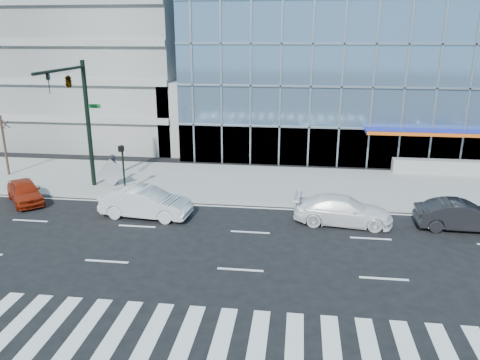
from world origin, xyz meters
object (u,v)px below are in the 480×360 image
object	(u,v)px
ped_signal_post	(123,161)
pedestrian	(114,169)
white_sedan	(146,203)
tilted_panel	(112,173)
street_tree_near	(1,124)
red_sedan	(25,191)
traffic_signal	(75,96)
dark_sedan	(462,216)
white_suv	(343,210)

from	to	relation	value
ped_signal_post	pedestrian	distance (m)	2.16
white_sedan	tilted_panel	world-z (taller)	tilted_panel
street_tree_near	red_sedan	bearing A→B (deg)	-49.04
ped_signal_post	tilted_panel	size ratio (longest dim) A/B	2.31
traffic_signal	dark_sedan	bearing A→B (deg)	-7.26
traffic_signal	tilted_panel	world-z (taller)	traffic_signal
street_tree_near	pedestrian	size ratio (longest dim) A/B	2.13
traffic_signal	ped_signal_post	bearing A→B (deg)	8.52
red_sedan	tilted_panel	xyz separation A→B (m)	(4.17, 3.15, 0.39)
red_sedan	ped_signal_post	bearing A→B (deg)	-19.05
ped_signal_post	white_sedan	xyz separation A→B (m)	(2.56, -3.55, -1.32)
dark_sedan	tilted_panel	size ratio (longest dim) A/B	3.51
ped_signal_post	street_tree_near	distance (m)	9.97
traffic_signal	white_suv	size ratio (longest dim) A/B	1.55
street_tree_near	red_sedan	size ratio (longest dim) A/B	1.07
street_tree_near	white_suv	distance (m)	23.64
street_tree_near	dark_sedan	size ratio (longest dim) A/B	0.93
street_tree_near	dark_sedan	distance (m)	29.46
red_sedan	street_tree_near	bearing A→B (deg)	89.40
traffic_signal	dark_sedan	world-z (taller)	traffic_signal
traffic_signal	street_tree_near	xyz separation A→B (m)	(-7.00, 2.93, -2.39)
ped_signal_post	red_sedan	world-z (taller)	ped_signal_post
traffic_signal	pedestrian	xyz separation A→B (m)	(1.28, 1.86, -5.02)
traffic_signal	red_sedan	size ratio (longest dim) A/B	2.02
traffic_signal	dark_sedan	xyz separation A→B (m)	(21.74, -2.77, -5.41)
ped_signal_post	traffic_signal	bearing A→B (deg)	-171.48
ped_signal_post	dark_sedan	size ratio (longest dim) A/B	0.66
white_sedan	red_sedan	world-z (taller)	white_sedan
red_sedan	pedestrian	distance (m)	5.57
street_tree_near	ped_signal_post	bearing A→B (deg)	-15.06
white_sedan	pedestrian	bearing A→B (deg)	42.49
white_sedan	dark_sedan	world-z (taller)	white_sedan
traffic_signal	red_sedan	xyz separation A→B (m)	(-2.86, -1.85, -5.49)
white_sedan	pedestrian	size ratio (longest dim) A/B	2.50
ped_signal_post	pedestrian	bearing A→B (deg)	129.42
white_suv	tilted_panel	bearing A→B (deg)	78.73
ped_signal_post	street_tree_near	xyz separation A→B (m)	(-9.50, 2.56, 1.64)
street_tree_near	white_suv	bearing A→B (deg)	-14.07
traffic_signal	ped_signal_post	world-z (taller)	traffic_signal
ped_signal_post	dark_sedan	bearing A→B (deg)	-9.28
dark_sedan	tilted_panel	world-z (taller)	tilted_panel
white_sedan	tilted_panel	distance (m)	5.84
traffic_signal	ped_signal_post	xyz separation A→B (m)	(2.50, 0.37, -4.02)
white_suv	red_sedan	world-z (taller)	white_suv
white_suv	dark_sedan	size ratio (longest dim) A/B	1.13
dark_sedan	tilted_panel	bearing A→B (deg)	79.54
street_tree_near	tilted_panel	world-z (taller)	street_tree_near
red_sedan	white_suv	bearing A→B (deg)	-44.41
dark_sedan	ped_signal_post	bearing A→B (deg)	81.53
tilted_panel	ped_signal_post	bearing A→B (deg)	-56.73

